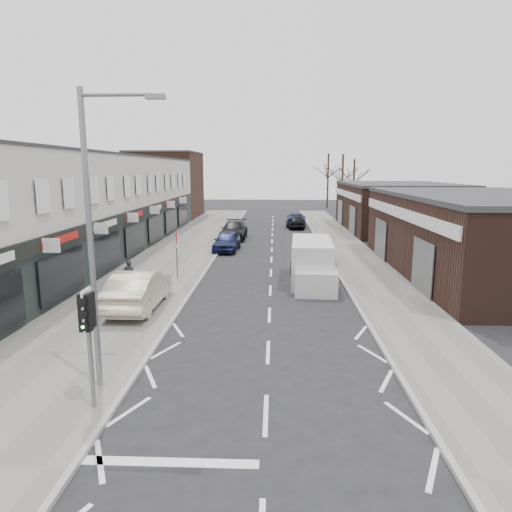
# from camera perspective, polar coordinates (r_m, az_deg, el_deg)

# --- Properties ---
(ground) EXTENTS (160.00, 160.00, 0.00)m
(ground) POSITION_cam_1_polar(r_m,az_deg,el_deg) (13.97, 1.39, -15.08)
(ground) COLOR black
(ground) RESTS_ON ground
(pavement_left) EXTENTS (5.50, 64.00, 0.12)m
(pavement_left) POSITION_cam_1_polar(r_m,az_deg,el_deg) (35.76, -8.89, 0.98)
(pavement_left) COLOR slate
(pavement_left) RESTS_ON ground
(pavement_right) EXTENTS (3.50, 64.00, 0.12)m
(pavement_right) POSITION_cam_1_polar(r_m,az_deg,el_deg) (35.52, 11.30, 0.83)
(pavement_right) COLOR slate
(pavement_right) RESTS_ON ground
(shop_terrace_left) EXTENTS (8.00, 41.00, 7.10)m
(shop_terrace_left) POSITION_cam_1_polar(r_m,az_deg,el_deg) (34.95, -20.85, 5.94)
(shop_terrace_left) COLOR #BBB7AB
(shop_terrace_left) RESTS_ON ground
(brick_block_far) EXTENTS (8.00, 10.00, 8.00)m
(brick_block_far) POSITION_cam_1_polar(r_m,az_deg,el_deg) (59.20, -11.17, 8.60)
(brick_block_far) COLOR #40261B
(brick_block_far) RESTS_ON ground
(right_unit_near) EXTENTS (10.00, 18.00, 4.50)m
(right_unit_near) POSITION_cam_1_polar(r_m,az_deg,el_deg) (29.53, 26.97, 2.16)
(right_unit_near) COLOR #341E17
(right_unit_near) RESTS_ON ground
(right_unit_far) EXTENTS (10.00, 16.00, 4.50)m
(right_unit_far) POSITION_cam_1_polar(r_m,az_deg,el_deg) (48.32, 17.17, 5.78)
(right_unit_far) COLOR #341E17
(right_unit_far) RESTS_ON ground
(tree_far_a) EXTENTS (3.60, 3.60, 8.00)m
(tree_far_a) POSITION_cam_1_polar(r_m,az_deg,el_deg) (61.50, 10.59, 4.96)
(tree_far_a) COLOR #382D26
(tree_far_a) RESTS_ON ground
(tree_far_b) EXTENTS (3.60, 3.60, 7.50)m
(tree_far_b) POSITION_cam_1_polar(r_m,az_deg,el_deg) (67.79, 11.97, 5.44)
(tree_far_b) COLOR #382D26
(tree_far_b) RESTS_ON ground
(tree_far_c) EXTENTS (3.60, 3.60, 8.50)m
(tree_far_c) POSITION_cam_1_polar(r_m,az_deg,el_deg) (73.29, 8.87, 5.93)
(tree_far_c) COLOR #382D26
(tree_far_c) RESTS_ON ground
(traffic_light) EXTENTS (0.28, 0.60, 3.10)m
(traffic_light) POSITION_cam_1_polar(r_m,az_deg,el_deg) (12.07, -20.29, -7.65)
(traffic_light) COLOR slate
(traffic_light) RESTS_ON pavement_left
(street_lamp) EXTENTS (2.23, 0.22, 8.00)m
(street_lamp) POSITION_cam_1_polar(r_m,az_deg,el_deg) (12.75, -19.39, 3.54)
(street_lamp) COLOR slate
(street_lamp) RESTS_ON pavement_left
(warning_sign) EXTENTS (0.12, 0.80, 2.70)m
(warning_sign) POSITION_cam_1_polar(r_m,az_deg,el_deg) (25.43, -9.83, 1.85)
(warning_sign) COLOR slate
(warning_sign) RESTS_ON pavement_left
(white_van) EXTENTS (2.37, 6.07, 2.32)m
(white_van) POSITION_cam_1_polar(r_m,az_deg,el_deg) (24.77, 6.99, -0.90)
(white_van) COLOR silver
(white_van) RESTS_ON ground
(sedan_on_pavement) EXTENTS (1.80, 5.11, 1.68)m
(sedan_on_pavement) POSITION_cam_1_polar(r_m,az_deg,el_deg) (20.54, -14.44, -4.01)
(sedan_on_pavement) COLOR #BEB298
(sedan_on_pavement) RESTS_ON pavement_left
(pedestrian) EXTENTS (0.61, 0.43, 1.60)m
(pedestrian) POSITION_cam_1_polar(r_m,az_deg,el_deg) (23.35, -15.56, -2.40)
(pedestrian) COLOR black
(pedestrian) RESTS_ON pavement_left
(parked_car_left_a) EXTENTS (2.00, 4.42, 1.47)m
(parked_car_left_a) POSITION_cam_1_polar(r_m,az_deg,el_deg) (34.46, -3.68, 1.86)
(parked_car_left_a) COLOR #141A3F
(parked_car_left_a) RESTS_ON ground
(parked_car_left_b) EXTENTS (2.23, 5.37, 1.55)m
(parked_car_left_b) POSITION_cam_1_polar(r_m,az_deg,el_deg) (40.46, -2.77, 3.26)
(parked_car_left_b) COLOR black
(parked_car_left_b) RESTS_ON ground
(parked_car_right_a) EXTENTS (1.70, 4.02, 1.29)m
(parked_car_right_a) POSITION_cam_1_polar(r_m,az_deg,el_deg) (30.41, 8.39, 0.38)
(parked_car_right_a) COLOR silver
(parked_car_right_a) RESTS_ON ground
(parked_car_right_b) EXTENTS (1.72, 4.03, 1.36)m
(parked_car_right_b) POSITION_cam_1_polar(r_m,az_deg,el_deg) (47.65, 5.11, 4.26)
(parked_car_right_b) COLOR black
(parked_car_right_b) RESTS_ON ground
(parked_car_right_c) EXTENTS (2.40, 5.21, 1.48)m
(parked_car_right_c) POSITION_cam_1_polar(r_m,az_deg,el_deg) (49.61, 5.04, 4.59)
(parked_car_right_c) COLOR #131A3D
(parked_car_right_c) RESTS_ON ground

